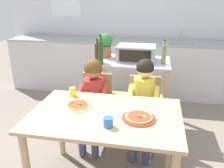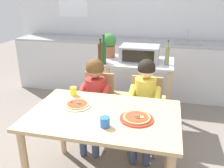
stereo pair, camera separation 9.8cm
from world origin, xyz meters
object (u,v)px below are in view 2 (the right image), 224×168
(dining_chair_left, at_px, (98,103))
(bottle_tall_green_wine, at_px, (104,52))
(toaster_oven, at_px, (140,53))
(dining_chair_right, at_px, (145,108))
(drinking_cup_yellow, at_px, (73,91))
(bottle_squat_spirits, at_px, (101,52))
(kitchen_island_cart, at_px, (135,82))
(dining_table, at_px, (104,125))
(bottle_dark_olive_oil, at_px, (167,55))
(child_in_red_shirt, at_px, (94,93))
(pizza_plate_red_rimmed, at_px, (137,118))
(potted_herb_plant, at_px, (109,44))
(pizza_plate_white, at_px, (77,105))
(drinking_cup_blue, at_px, (105,122))
(child_in_yellow_shirt, at_px, (144,98))

(dining_chair_left, bearing_deg, bottle_tall_green_wine, 89.62)
(toaster_oven, relative_size, dining_chair_right, 0.58)
(drinking_cup_yellow, bearing_deg, dining_chair_right, 30.07)
(bottle_squat_spirits, height_order, drinking_cup_yellow, bottle_squat_spirits)
(kitchen_island_cart, height_order, bottle_squat_spirits, bottle_squat_spirits)
(dining_table, distance_m, dining_chair_left, 0.74)
(bottle_squat_spirits, height_order, bottle_tall_green_wine, bottle_tall_green_wine)
(bottle_tall_green_wine, relative_size, drinking_cup_yellow, 4.13)
(drinking_cup_yellow, bearing_deg, dining_table, -37.50)
(bottle_dark_olive_oil, xyz_separation_m, child_in_red_shirt, (-0.73, -0.56, -0.33))
(bottle_squat_spirits, xyz_separation_m, child_in_red_shirt, (0.07, -0.51, -0.33))
(bottle_dark_olive_oil, distance_m, drinking_cup_yellow, 1.20)
(dining_table, bearing_deg, dining_chair_left, 111.15)
(bottle_tall_green_wine, bearing_deg, pizza_plate_red_rimmed, -61.54)
(potted_herb_plant, relative_size, dining_chair_right, 0.39)
(pizza_plate_white, height_order, pizza_plate_red_rimmed, same)
(child_in_red_shirt, bearing_deg, kitchen_island_cart, 61.62)
(dining_chair_left, xyz_separation_m, drinking_cup_yellow, (-0.12, -0.38, 0.30))
(bottle_squat_spirits, relative_size, bottle_tall_green_wine, 0.81)
(bottle_squat_spirits, relative_size, drinking_cup_blue, 3.63)
(dining_table, relative_size, child_in_red_shirt, 1.24)
(kitchen_island_cart, distance_m, pizza_plate_white, 1.19)
(potted_herb_plant, relative_size, dining_table, 0.25)
(potted_herb_plant, distance_m, dining_table, 1.40)
(potted_herb_plant, height_order, dining_chair_right, potted_herb_plant)
(dining_table, relative_size, pizza_plate_white, 5.17)
(drinking_cup_blue, bearing_deg, toaster_oven, 87.29)
(child_in_red_shirt, bearing_deg, dining_chair_left, 90.00)
(pizza_plate_white, bearing_deg, drinking_cup_yellow, 119.41)
(potted_herb_plant, bearing_deg, toaster_oven, -12.29)
(dining_chair_left, relative_size, child_in_red_shirt, 0.81)
(drinking_cup_yellow, bearing_deg, bottle_squat_spirits, 85.82)
(drinking_cup_yellow, bearing_deg, pizza_plate_red_rimmed, -26.44)
(kitchen_island_cart, relative_size, child_in_red_shirt, 0.94)
(potted_herb_plant, distance_m, dining_chair_right, 1.02)
(dining_chair_left, relative_size, drinking_cup_yellow, 9.50)
(dining_table, height_order, dining_chair_right, dining_chair_right)
(potted_herb_plant, bearing_deg, bottle_dark_olive_oil, -14.54)
(kitchen_island_cart, bearing_deg, drinking_cup_yellow, -117.33)
(potted_herb_plant, relative_size, drinking_cup_blue, 4.01)
(bottle_squat_spirits, bearing_deg, pizza_plate_red_rimmed, -61.04)
(dining_table, relative_size, dining_chair_right, 1.54)
(child_in_red_shirt, height_order, drinking_cup_yellow, child_in_red_shirt)
(bottle_squat_spirits, distance_m, potted_herb_plant, 0.26)
(bottle_squat_spirits, bearing_deg, kitchen_island_cart, 18.94)
(bottle_tall_green_wine, height_order, drinking_cup_blue, bottle_tall_green_wine)
(bottle_dark_olive_oil, xyz_separation_m, potted_herb_plant, (-0.76, 0.20, 0.05))
(bottle_tall_green_wine, distance_m, child_in_yellow_shirt, 0.76)
(child_in_red_shirt, height_order, drinking_cup_blue, child_in_red_shirt)
(bottle_dark_olive_oil, relative_size, bottle_tall_green_wine, 0.82)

